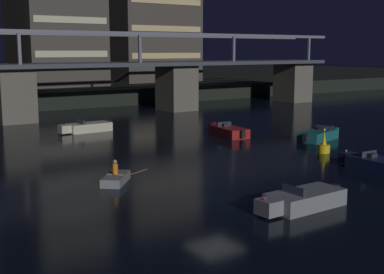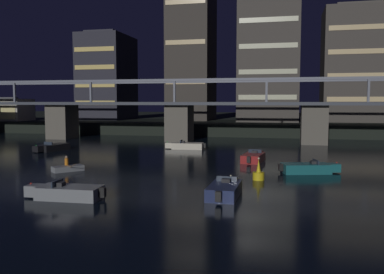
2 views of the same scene
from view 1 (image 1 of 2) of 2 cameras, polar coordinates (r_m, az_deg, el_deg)
name	(u,v)px [view 1 (image 1 of 2)]	position (r m, az deg, el deg)	size (l,w,h in m)	color
ground_plane	(215,200)	(26.51, 2.54, -6.83)	(400.00, 400.00, 0.00)	black
river_bridge	(13,83)	(57.61, -18.77, 5.52)	(85.81, 6.40, 9.38)	#605B51
tower_central	(53,5)	(83.00, -14.73, 13.63)	(11.47, 13.84, 23.90)	#423D38
tower_east_tall	(152,16)	(90.90, -4.38, 12.92)	(14.00, 10.06, 22.07)	#423D38
speedboat_near_left	(228,131)	(46.05, 3.90, 0.63)	(2.27, 5.23, 1.16)	maroon
speedboat_near_center	(319,135)	(45.17, 13.58, 0.21)	(5.18, 2.77, 1.16)	#196066
speedboat_near_right	(377,164)	(34.60, 19.30, -2.80)	(1.89, 5.20, 1.16)	#19234C
speedboat_mid_center	(302,200)	(25.60, 11.79, -6.65)	(5.21, 1.94, 1.16)	gray
speedboat_mid_right	(87,127)	(49.22, -11.27, 1.03)	(5.22, 2.02, 1.16)	beige
channel_buoy	(324,146)	(39.59, 14.03, -0.98)	(0.90, 0.90, 1.76)	yellow
dinghy_with_paddler	(116,178)	(30.05, -8.22, -4.43)	(2.66, 2.69, 1.36)	gray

